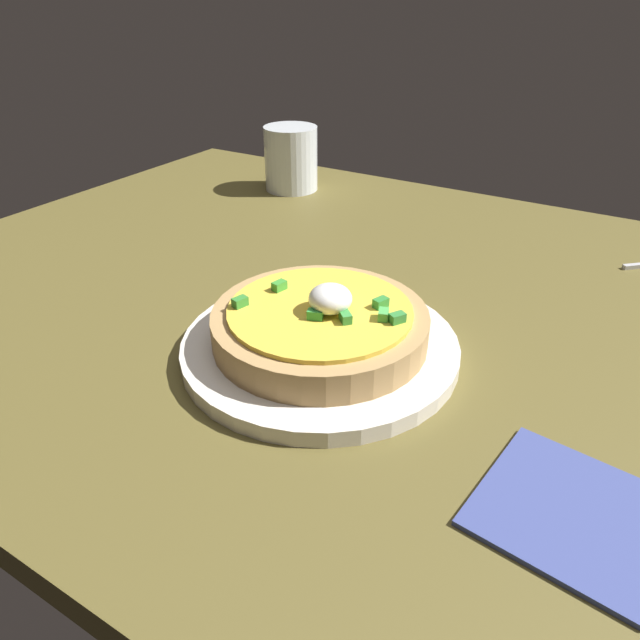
# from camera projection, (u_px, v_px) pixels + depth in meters

# --- Properties ---
(dining_table) EXTENTS (1.14, 0.78, 0.03)m
(dining_table) POSITION_uv_depth(u_px,v_px,m) (392.00, 315.00, 0.60)
(dining_table) COLOR brown
(dining_table) RESTS_ON ground
(plate) EXTENTS (0.24, 0.24, 0.01)m
(plate) POSITION_uv_depth(u_px,v_px,m) (320.00, 346.00, 0.51)
(plate) COLOR silver
(plate) RESTS_ON dining_table
(pizza) EXTENTS (0.19, 0.19, 0.06)m
(pizza) POSITION_uv_depth(u_px,v_px,m) (320.00, 324.00, 0.50)
(pizza) COLOR tan
(pizza) RESTS_ON plate
(cup_near) EXTENTS (0.08, 0.08, 0.10)m
(cup_near) POSITION_uv_depth(u_px,v_px,m) (291.00, 161.00, 0.89)
(cup_near) COLOR silver
(cup_near) RESTS_ON dining_table
(napkin) EXTENTS (0.12, 0.12, 0.00)m
(napkin) POSITION_uv_depth(u_px,v_px,m) (572.00, 512.00, 0.36)
(napkin) COLOR #394585
(napkin) RESTS_ON dining_table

